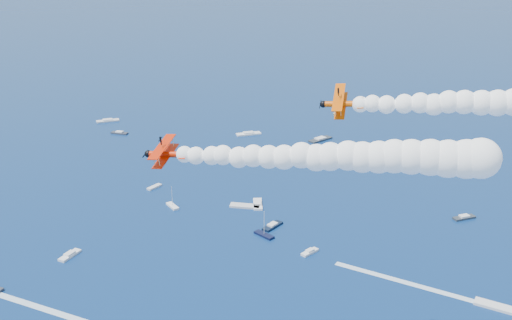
# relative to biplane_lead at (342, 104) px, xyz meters

# --- Properties ---
(biplane_lead) EXTENTS (8.85, 10.64, 8.64)m
(biplane_lead) POSITION_rel_biplane_lead_xyz_m (0.00, 0.00, 0.00)
(biplane_lead) COLOR #DB5104
(biplane_trail) EXTENTS (8.78, 10.16, 7.67)m
(biplane_trail) POSITION_rel_biplane_lead_xyz_m (-28.68, -14.60, -7.44)
(biplane_trail) COLOR red
(smoke_trail_lead) EXTENTS (56.08, 11.41, 10.57)m
(smoke_trail_lead) POSITION_rel_biplane_lead_xyz_m (27.67, 1.33, 2.09)
(smoke_trail_lead) COLOR white
(smoke_trail_trail) EXTENTS (55.88, 7.98, 10.57)m
(smoke_trail_trail) POSITION_rel_biplane_lead_xyz_m (-0.99, -14.19, -5.35)
(smoke_trail_trail) COLOR white
(spectator_boats) EXTENTS (217.77, 171.64, 0.70)m
(spectator_boats) POSITION_rel_biplane_lead_xyz_m (-25.33, 83.18, -58.29)
(spectator_boats) COLOR #2B2E3A
(spectator_boats) RESTS_ON ground
(boat_wakes) EXTENTS (119.38, 47.35, 0.04)m
(boat_wakes) POSITION_rel_biplane_lead_xyz_m (-27.50, 20.19, -58.61)
(boat_wakes) COLOR white
(boat_wakes) RESTS_ON ground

